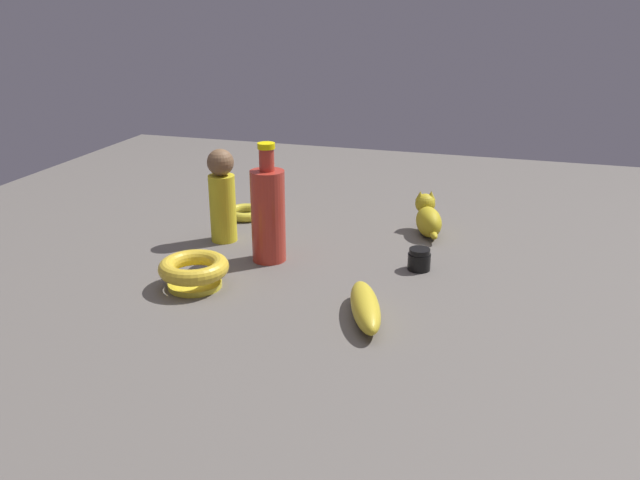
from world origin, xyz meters
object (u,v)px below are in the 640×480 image
at_px(bottle_tall, 268,213).
at_px(bangle, 246,213).
at_px(bowl, 194,270).
at_px(banana, 365,307).
at_px(nail_polish_jar, 419,259).
at_px(person_figure_adult, 222,196).
at_px(cat_figurine, 428,217).

bearing_deg(bottle_tall, bangle, -57.30).
bearing_deg(bowl, banana, 174.04).
bearing_deg(nail_polish_jar, person_figure_adult, -5.23).
xyz_separation_m(nail_polish_jar, bottle_tall, (0.29, 0.04, 0.08)).
xyz_separation_m(bowl, bangle, (0.07, -0.39, -0.02)).
bearing_deg(banana, bangle, -157.45).
distance_m(bowl, banana, 0.32).
bearing_deg(nail_polish_jar, bottle_tall, 7.06).
bearing_deg(bowl, cat_figurine, -132.15).
xyz_separation_m(bangle, banana, (-0.39, 0.42, 0.01)).
xyz_separation_m(cat_figurine, banana, (0.04, 0.43, -0.02)).
distance_m(person_figure_adult, cat_figurine, 0.45).
bearing_deg(bottle_tall, nail_polish_jar, -172.94).
xyz_separation_m(person_figure_adult, banana, (-0.37, 0.27, -0.08)).
relative_size(bottle_tall, bowl, 1.86).
bearing_deg(banana, nail_polish_jar, 147.41).
bearing_deg(bowl, bangle, -80.43).
bearing_deg(person_figure_adult, banana, 144.11).
xyz_separation_m(bottle_tall, bowl, (0.08, 0.16, -0.06)).
height_order(bangle, banana, banana).
bearing_deg(cat_figurine, bangle, 1.06).
bearing_deg(bottle_tall, bowl, 62.89).
height_order(nail_polish_jar, bowl, bowl).
height_order(person_figure_adult, banana, person_figure_adult).
bearing_deg(cat_figurine, bowl, 47.85).
xyz_separation_m(bowl, cat_figurine, (-0.36, -0.40, 0.01)).
distance_m(cat_figurine, bangle, 0.43).
distance_m(nail_polish_jar, bowl, 0.42).
xyz_separation_m(bottle_tall, cat_figurine, (-0.28, -0.24, -0.06)).
distance_m(nail_polish_jar, bottle_tall, 0.30).
relative_size(bottle_tall, bangle, 2.46).
xyz_separation_m(bottle_tall, banana, (-0.24, 0.19, -0.07)).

